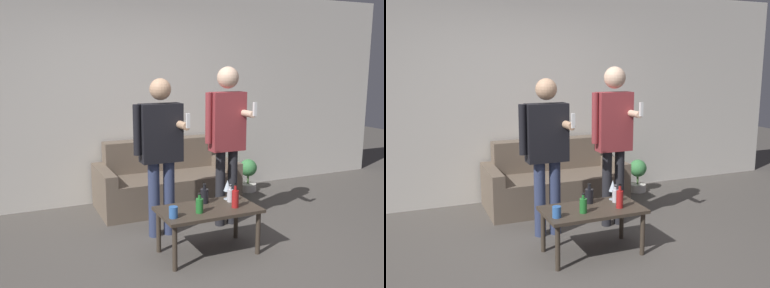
# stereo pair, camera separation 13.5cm
# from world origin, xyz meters

# --- Properties ---
(ground_plane) EXTENTS (16.00, 16.00, 0.00)m
(ground_plane) POSITION_xyz_m (0.00, 0.00, 0.00)
(ground_plane) COLOR #514C47
(wall_back) EXTENTS (8.00, 0.06, 2.70)m
(wall_back) POSITION_xyz_m (0.00, 2.24, 1.35)
(wall_back) COLOR silver
(wall_back) RESTS_ON ground_plane
(couch) EXTENTS (1.70, 0.81, 0.80)m
(couch) POSITION_xyz_m (0.30, 1.80, 0.29)
(couch) COLOR #6B5B4C
(couch) RESTS_ON ground_plane
(coffee_table) EXTENTS (0.93, 0.51, 0.44)m
(coffee_table) POSITION_xyz_m (0.16, 0.30, 0.39)
(coffee_table) COLOR #3D3328
(coffee_table) RESTS_ON ground_plane
(bottle_orange) EXTENTS (0.07, 0.07, 0.18)m
(bottle_orange) POSITION_xyz_m (0.04, 0.22, 0.51)
(bottle_orange) COLOR #23752D
(bottle_orange) RESTS_ON coffee_table
(bottle_green) EXTENTS (0.06, 0.06, 0.17)m
(bottle_green) POSITION_xyz_m (0.44, 0.39, 0.51)
(bottle_green) COLOR silver
(bottle_green) RESTS_ON coffee_table
(bottle_dark) EXTENTS (0.08, 0.08, 0.19)m
(bottle_dark) POSITION_xyz_m (0.19, 0.45, 0.52)
(bottle_dark) COLOR black
(bottle_dark) RESTS_ON coffee_table
(bottle_yellow) EXTENTS (0.06, 0.06, 0.23)m
(bottle_yellow) POSITION_xyz_m (0.40, 0.22, 0.53)
(bottle_yellow) COLOR #B21E1E
(bottle_yellow) RESTS_ON coffee_table
(wine_glass_near) EXTENTS (0.08, 0.08, 0.19)m
(wine_glass_near) POSITION_xyz_m (0.45, 0.47, 0.57)
(wine_glass_near) COLOR silver
(wine_glass_near) RESTS_ON coffee_table
(cup_on_table) EXTENTS (0.08, 0.08, 0.10)m
(cup_on_table) POSITION_xyz_m (-0.22, 0.20, 0.49)
(cup_on_table) COLOR #3366B2
(cup_on_table) RESTS_ON coffee_table
(person_standing_left) EXTENTS (0.49, 0.42, 1.62)m
(person_standing_left) POSITION_xyz_m (-0.08, 0.89, 0.95)
(person_standing_left) COLOR navy
(person_standing_left) RESTS_ON ground_plane
(person_standing_right) EXTENTS (0.45, 0.43, 1.73)m
(person_standing_right) POSITION_xyz_m (0.67, 0.89, 1.04)
(person_standing_right) COLOR #232328
(person_standing_right) RESTS_ON ground_plane
(potted_plant) EXTENTS (0.24, 0.24, 0.45)m
(potted_plant) POSITION_xyz_m (1.56, 1.89, 0.25)
(potted_plant) COLOR silver
(potted_plant) RESTS_ON ground_plane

